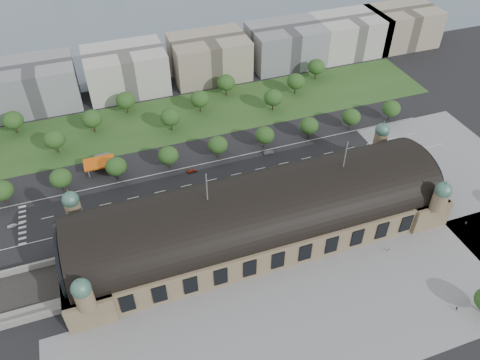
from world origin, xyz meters
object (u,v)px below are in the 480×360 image
object	(u,v)px
traffic_car_3	(192,171)
bus_west	(214,192)
pedestrian_0	(389,250)
petrol_station	(101,161)
parked_car_1	(77,232)
parked_car_4	(110,223)
traffic_car_5	(269,152)
parked_car_0	(94,235)
traffic_car_2	(104,211)
pedestrian_2	(466,223)
traffic_car_4	(259,171)
pedestrian_4	(456,309)
traffic_car_0	(12,226)
parked_car_6	(165,217)
bus_mid	(271,172)
parked_car_3	(143,216)
parked_car_2	(89,236)
bus_east	(291,168)
parked_car_5	(193,209)

from	to	relation	value
traffic_car_3	bus_west	xyz separation A→B (m)	(5.27, -18.44, 0.98)
pedestrian_0	petrol_station	bearing A→B (deg)	132.38
parked_car_1	parked_car_4	bearing A→B (deg)	51.11
petrol_station	parked_car_1	distance (m)	43.06
traffic_car_5	parked_car_0	size ratio (longest dim) A/B	1.07
traffic_car_2	traffic_car_5	bearing A→B (deg)	106.41
traffic_car_2	traffic_car_5	world-z (taller)	traffic_car_5
traffic_car_5	pedestrian_2	size ratio (longest dim) A/B	2.51
traffic_car_4	pedestrian_4	xyz separation A→B (m)	(37.59, -92.08, 0.05)
traffic_car_5	parked_car_0	bearing A→B (deg)	107.49
pedestrian_4	parked_car_4	bearing A→B (deg)	-99.82
parked_car_1	parked_car_4	size ratio (longest dim) A/B	1.02
traffic_car_0	pedestrian_4	xyz separation A→B (m)	(145.90, -93.89, 0.21)
parked_car_6	bus_mid	world-z (taller)	bus_mid
parked_car_3	pedestrian_4	world-z (taller)	pedestrian_4
petrol_station	traffic_car_4	distance (m)	74.51
petrol_station	pedestrian_4	world-z (taller)	petrol_station
traffic_car_0	parked_car_6	bearing A→B (deg)	74.71
parked_car_0	parked_car_1	size ratio (longest dim) A/B	0.93
parked_car_0	parked_car_4	size ratio (longest dim) A/B	0.94
parked_car_0	parked_car_2	size ratio (longest dim) A/B	0.87
parked_car_0	parked_car_6	bearing A→B (deg)	54.54
petrol_station	traffic_car_4	bearing A→B (deg)	-23.47
parked_car_2	pedestrian_0	xyz separation A→B (m)	(109.23, -46.97, 0.08)
parked_car_0	pedestrian_0	size ratio (longest dim) A/B	2.71
traffic_car_3	pedestrian_4	size ratio (longest dim) A/B	2.68
traffic_car_5	pedestrian_0	distance (m)	76.32
traffic_car_2	bus_east	distance (m)	86.01
parked_car_2	parked_car_5	distance (m)	43.47
parked_car_5	pedestrian_4	distance (m)	107.00
petrol_station	parked_car_3	bearing A→B (deg)	-73.66
petrol_station	bus_east	distance (m)	89.38
parked_car_3	bus_mid	size ratio (longest dim) A/B	0.33
parked_car_3	pedestrian_4	distance (m)	124.46
traffic_car_0	parked_car_5	bearing A→B (deg)	77.83
traffic_car_0	parked_car_6	xyz separation A→B (m)	(60.21, -16.43, 0.09)
parked_car_3	bus_west	world-z (taller)	bus_west
petrol_station	bus_mid	distance (m)	80.36
parked_car_4	bus_east	distance (m)	84.89
traffic_car_3	bus_west	world-z (taller)	bus_west
petrol_station	parked_car_6	xyz separation A→B (m)	(20.22, -44.28, -2.22)
traffic_car_0	parked_car_2	xyz separation A→B (m)	(29.42, -16.43, 0.13)
traffic_car_2	bus_mid	bearing A→B (deg)	95.49
pedestrian_0	pedestrian_2	world-z (taller)	pedestrian_2
traffic_car_3	parked_car_1	distance (m)	58.05
bus_mid	traffic_car_3	bearing A→B (deg)	66.37
traffic_car_3	bus_west	distance (m)	19.20
traffic_car_2	parked_car_3	world-z (taller)	traffic_car_2
traffic_car_4	pedestrian_2	size ratio (longest dim) A/B	2.38
bus_mid	petrol_station	bearing A→B (deg)	64.86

